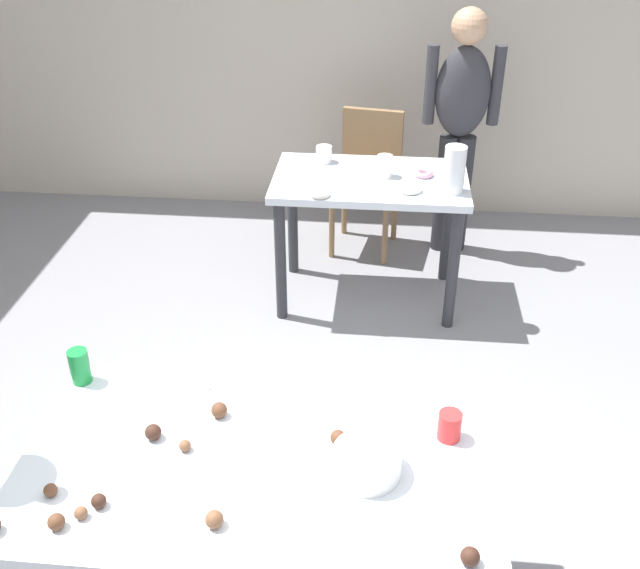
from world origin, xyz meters
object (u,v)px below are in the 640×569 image
chair_far_table (368,172)px  soda_can (80,366)px  mixing_bowl (367,462)px  person_adult_far (461,114)px  dining_table_far (370,199)px  pitcher_far (454,170)px  dining_table_near (258,483)px

chair_far_table → soda_can: bearing=-109.3°
chair_far_table → mixing_bowl: 2.81m
person_adult_far → dining_table_far: bearing=-128.0°
dining_table_far → chair_far_table: chair_far_table is taller
dining_table_far → soda_can: 2.02m
person_adult_far → soda_can: (-1.40, -2.45, -0.09)m
mixing_bowl → soda_can: bearing=161.6°
pitcher_far → mixing_bowl: bearing=-100.2°
dining_table_far → chair_far_table: size_ratio=1.19×
dining_table_near → mixing_bowl: 0.34m
dining_table_far → mixing_bowl: 2.13m
chair_far_table → person_adult_far: person_adult_far is taller
mixing_bowl → soda_can: soda_can is taller
soda_can → dining_table_near: bearing=-25.7°
mixing_bowl → chair_far_table: bearing=92.0°
person_adult_far → dining_table_near: bearing=-105.3°
dining_table_near → chair_far_table: size_ratio=1.60×
dining_table_far → pitcher_far: pitcher_far is taller
soda_can → chair_far_table: bearing=70.7°
chair_far_table → pitcher_far: (0.45, -0.82, 0.38)m
chair_far_table → pitcher_far: size_ratio=3.58×
dining_table_near → pitcher_far: (0.67, 1.97, 0.21)m
chair_far_table → person_adult_far: bearing=-2.6°
chair_far_table → dining_table_near: bearing=-94.5°
dining_table_near → chair_far_table: (0.22, 2.78, -0.16)m
chair_far_table → mixing_bowl: chair_far_table is taller
dining_table_far → mixing_bowl: mixing_bowl is taller
chair_far_table → soda_can: soda_can is taller
dining_table_far → chair_far_table: 0.68m
dining_table_far → chair_far_table: (-0.03, 0.67, -0.13)m
dining_table_near → person_adult_far: size_ratio=0.92×
chair_far_table → person_adult_far: 0.67m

